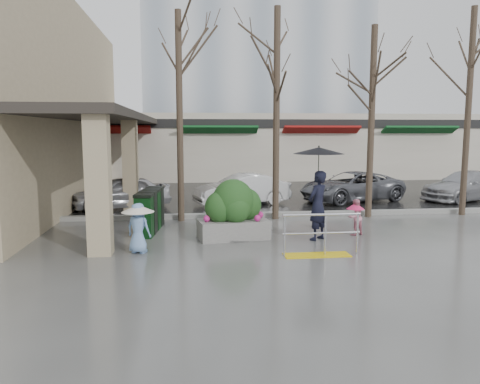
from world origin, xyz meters
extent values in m
plane|color=#51514F|center=(0.00, 0.00, 0.00)|extent=(120.00, 120.00, 0.00)
cube|color=black|center=(0.00, 22.00, 0.01)|extent=(120.00, 36.00, 0.01)
cube|color=gray|center=(0.00, 4.00, 0.07)|extent=(120.00, 0.30, 0.15)
cube|color=tan|center=(-9.00, 8.00, 4.00)|extent=(6.00, 18.00, 8.00)
cube|color=#2D2823|center=(-4.80, 8.00, 3.62)|extent=(2.80, 18.00, 0.25)
cube|color=tan|center=(-3.90, -0.50, 1.75)|extent=(0.55, 0.55, 3.50)
cube|color=tan|center=(-3.90, 6.00, 1.75)|extent=(0.55, 0.55, 3.50)
cube|color=beige|center=(2.00, 18.00, 2.00)|extent=(34.00, 6.00, 4.00)
cube|color=maroon|center=(-6.00, 15.10, 2.85)|extent=(4.50, 1.68, 0.87)
cube|color=#0F4C1E|center=(0.00, 15.10, 2.85)|extent=(4.50, 1.68, 0.87)
cube|color=maroon|center=(6.00, 15.10, 2.85)|extent=(4.50, 1.68, 0.87)
cube|color=#0F4C1E|center=(12.00, 15.10, 2.85)|extent=(4.50, 1.68, 0.87)
cube|color=black|center=(2.00, 15.10, 3.40)|extent=(34.00, 0.35, 0.50)
cube|color=#8C99A8|center=(4.00, 30.00, 12.50)|extent=(18.00, 12.00, 25.00)
cube|color=yellow|center=(1.30, -1.20, 0.01)|extent=(1.60, 0.50, 0.02)
cylinder|color=silver|center=(0.50, -1.20, 0.50)|extent=(0.05, 0.05, 1.00)
cylinder|color=silver|center=(1.50, -1.20, 0.50)|extent=(0.05, 0.05, 1.00)
cylinder|color=silver|center=(2.30, -1.20, 0.50)|extent=(0.05, 0.05, 1.00)
cylinder|color=silver|center=(1.40, -1.20, 1.00)|extent=(1.90, 0.06, 0.06)
cylinder|color=silver|center=(1.40, -1.20, 0.55)|extent=(1.90, 0.04, 0.04)
cylinder|color=#382B21|center=(-2.00, 3.60, 3.40)|extent=(0.22, 0.22, 6.80)
cylinder|color=#382B21|center=(1.20, 3.60, 3.50)|extent=(0.22, 0.22, 7.00)
cylinder|color=#382B21|center=(4.50, 3.60, 3.25)|extent=(0.22, 0.22, 6.50)
cylinder|color=#382B21|center=(8.00, 3.60, 3.60)|extent=(0.22, 0.22, 7.20)
imported|color=black|center=(1.75, 0.40, 0.96)|extent=(0.83, 0.80, 1.91)
cylinder|color=black|center=(1.75, 0.40, 1.95)|extent=(0.02, 0.02, 1.21)
cone|color=black|center=(1.75, 0.40, 2.46)|extent=(1.39, 1.39, 0.18)
sphere|color=black|center=(1.75, 0.40, 2.57)|extent=(0.05, 0.05, 0.05)
imported|color=pink|center=(3.00, 0.85, 0.52)|extent=(0.63, 0.58, 1.04)
cylinder|color=black|center=(3.00, 0.85, 0.71)|extent=(0.02, 0.02, 0.45)
cone|color=#FF286B|center=(3.00, 0.85, 0.85)|extent=(0.51, 0.51, 0.18)
sphere|color=black|center=(3.00, 0.85, 0.96)|extent=(0.05, 0.05, 0.05)
imported|color=#79A0D7|center=(-3.00, -0.46, 0.62)|extent=(0.72, 0.61, 1.24)
cylinder|color=black|center=(-3.00, -0.46, 0.91)|extent=(0.02, 0.02, 0.58)
cone|color=white|center=(-3.00, -0.46, 1.11)|extent=(0.81, 0.81, 0.18)
sphere|color=black|center=(-3.00, -0.46, 1.22)|extent=(0.05, 0.05, 0.05)
cube|color=gray|center=(-0.53, 0.82, 0.27)|extent=(2.04, 1.24, 0.53)
ellipsoid|color=#16471B|center=(-0.53, 0.82, 1.06)|extent=(1.17, 1.05, 1.23)
sphere|color=#16471B|center=(-0.90, 0.71, 0.91)|extent=(0.84, 0.84, 0.84)
sphere|color=#16471B|center=(-0.16, 0.98, 0.93)|extent=(0.89, 0.89, 0.89)
cube|color=black|center=(-3.01, 1.23, 0.57)|extent=(0.52, 0.52, 1.14)
cube|color=black|center=(-3.01, 1.23, 1.20)|extent=(0.56, 0.56, 0.08)
cube|color=black|center=(-2.94, 1.80, 0.57)|extent=(0.52, 0.52, 1.14)
cube|color=black|center=(-2.94, 1.80, 1.20)|extent=(0.56, 0.56, 0.08)
cube|color=#0D3A13|center=(-2.87, 2.37, 0.57)|extent=(0.52, 0.52, 1.14)
cube|color=black|center=(-2.87, 2.37, 1.20)|extent=(0.56, 0.56, 0.08)
cube|color=black|center=(-2.80, 2.94, 0.57)|extent=(0.52, 0.52, 1.14)
cube|color=black|center=(-2.80, 2.94, 1.20)|extent=(0.56, 0.56, 0.08)
imported|color=#B8B9BE|center=(-4.31, 6.31, 0.63)|extent=(3.97, 2.49, 1.26)
imported|color=white|center=(0.42, 6.70, 0.63)|extent=(4.04, 2.28, 1.26)
imported|color=slate|center=(5.17, 7.17, 0.63)|extent=(4.96, 3.42, 1.26)
imported|color=#AAABAF|center=(10.24, 6.92, 0.63)|extent=(4.68, 3.09, 1.26)
camera|label=1|loc=(-1.80, -11.92, 2.99)|focal=35.00mm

